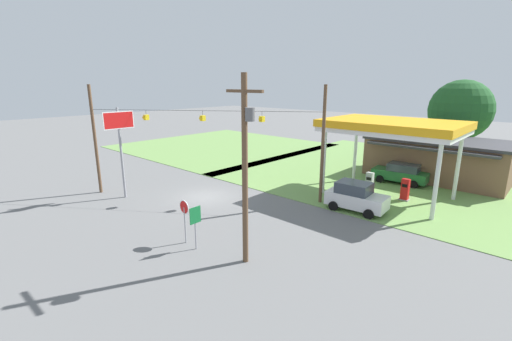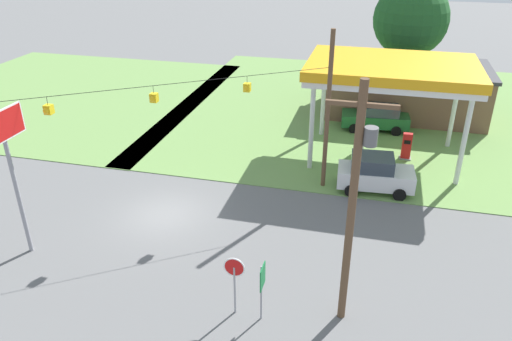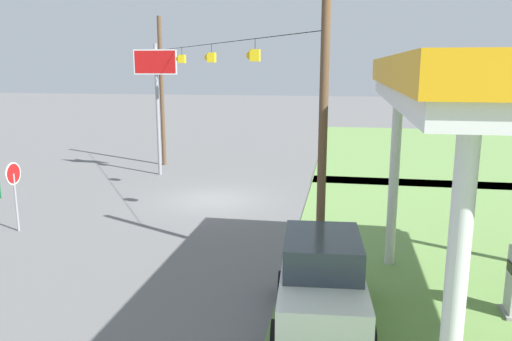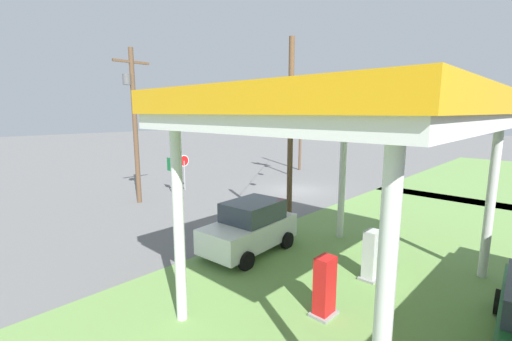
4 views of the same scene
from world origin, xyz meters
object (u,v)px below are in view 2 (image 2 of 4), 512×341
object	(u,v)px
route_sign	(262,282)
stop_sign_overhead	(8,148)
utility_pole_main	(354,198)
gas_station_store	(404,89)
tree_behind_station	(411,19)
fuel_pump_near	(360,143)
gas_station_canopy	(392,71)
stop_sign_roadside	(234,274)
car_at_pumps_front	(375,173)
fuel_pump_far	(406,147)
car_at_pumps_rear	(376,117)

from	to	relation	value
route_sign	stop_sign_overhead	bearing A→B (deg)	171.55
route_sign	utility_pole_main	world-z (taller)	utility_pole_main
gas_station_store	tree_behind_station	bearing A→B (deg)	89.10
fuel_pump_near	stop_sign_overhead	world-z (taller)	stop_sign_overhead
route_sign	gas_station_store	bearing A→B (deg)	77.87
gas_station_canopy	fuel_pump_near	xyz separation A→B (m)	(-1.41, -0.00, -4.63)
stop_sign_roadside	route_sign	distance (m)	1.06
car_at_pumps_front	stop_sign_roadside	world-z (taller)	stop_sign_roadside
fuel_pump_near	stop_sign_roadside	distance (m)	15.91
gas_station_store	route_sign	bearing A→B (deg)	-102.13
fuel_pump_far	car_at_pumps_front	xyz separation A→B (m)	(-1.76, -4.49, 0.22)
stop_sign_overhead	route_sign	xyz separation A→B (m)	(10.96, -1.63, -3.32)
fuel_pump_near	utility_pole_main	distance (m)	15.31
fuel_pump_near	utility_pole_main	size ratio (longest dim) A/B	0.19
gas_station_canopy	car_at_pumps_front	xyz separation A→B (m)	(-0.35, -4.49, -4.42)
gas_station_store	route_sign	xyz separation A→B (m)	(-5.14, -23.91, -0.18)
gas_station_store	utility_pole_main	size ratio (longest dim) A/B	1.30
stop_sign_roadside	tree_behind_station	xyz separation A→B (m)	(6.29, 29.68, 4.17)
gas_station_store	fuel_pump_near	size ratio (longest dim) A/B	7.01
gas_station_store	route_sign	distance (m)	24.46
car_at_pumps_front	stop_sign_overhead	world-z (taller)	stop_sign_overhead
car_at_pumps_rear	route_sign	distance (m)	20.34
gas_station_store	car_at_pumps_rear	size ratio (longest dim) A/B	2.51
utility_pole_main	tree_behind_station	world-z (taller)	utility_pole_main
fuel_pump_near	car_at_pumps_rear	size ratio (longest dim) A/B	0.36
stop_sign_roadside	tree_behind_station	size ratio (longest dim) A/B	0.28
gas_station_canopy	utility_pole_main	distance (m)	14.73
stop_sign_overhead	tree_behind_station	world-z (taller)	tree_behind_station
gas_station_store	fuel_pump_far	xyz separation A→B (m)	(0.20, -8.35, -1.08)
fuel_pump_near	tree_behind_station	xyz separation A→B (m)	(2.71, 14.21, 5.18)
fuel_pump_far	car_at_pumps_rear	world-z (taller)	car_at_pumps_rear
fuel_pump_far	stop_sign_roadside	world-z (taller)	stop_sign_roadside
car_at_pumps_rear	utility_pole_main	distance (m)	19.64
gas_station_store	fuel_pump_far	distance (m)	8.43
car_at_pumps_rear	stop_sign_roadside	distance (m)	20.47
gas_station_store	car_at_pumps_front	size ratio (longest dim) A/B	2.85
gas_station_canopy	utility_pole_main	world-z (taller)	utility_pole_main
fuel_pump_far	tree_behind_station	distance (m)	15.12
stop_sign_roadside	gas_station_store	bearing A→B (deg)	-104.57
gas_station_canopy	car_at_pumps_rear	bearing A→B (deg)	97.18
fuel_pump_far	car_at_pumps_rear	distance (m)	4.91
gas_station_canopy	fuel_pump_far	bearing A→B (deg)	-0.06
fuel_pump_far	stop_sign_roadside	distance (m)	16.77
gas_station_store	fuel_pump_near	distance (m)	8.82
car_at_pumps_rear	stop_sign_roadside	size ratio (longest dim) A/B	1.89
route_sign	utility_pole_main	distance (m)	4.54
gas_station_store	car_at_pumps_rear	world-z (taller)	gas_station_store
fuel_pump_near	stop_sign_overhead	xyz separation A→B (m)	(-13.48, -13.93, 4.22)
gas_station_store	stop_sign_overhead	size ratio (longest dim) A/B	1.71
fuel_pump_near	route_sign	distance (m)	15.78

